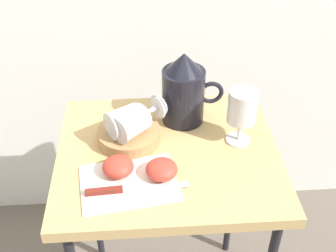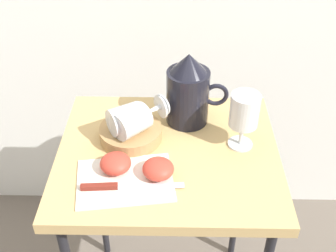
{
  "view_description": "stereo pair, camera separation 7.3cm",
  "coord_description": "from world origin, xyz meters",
  "px_view_note": "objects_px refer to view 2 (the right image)",
  "views": [
    {
      "loc": [
        -0.06,
        -0.83,
        1.42
      ],
      "look_at": [
        0.0,
        0.0,
        0.78
      ],
      "focal_mm": 45.96,
      "sensor_mm": 36.0,
      "label": 1
    },
    {
      "loc": [
        0.02,
        -0.83,
        1.42
      ],
      "look_at": [
        0.0,
        0.0,
        0.78
      ],
      "focal_mm": 45.96,
      "sensor_mm": 36.0,
      "label": 2
    }
  ],
  "objects_px": {
    "wine_glass_tipped_near": "(128,118)",
    "apple_half_right": "(158,169)",
    "wine_glass_tipped_far": "(133,120)",
    "table": "(168,171)",
    "knife": "(117,187)",
    "wine_glass_upright": "(244,113)",
    "basket_tray": "(131,133)",
    "apple_half_left": "(116,163)",
    "pitcher": "(188,95)"
  },
  "relations": [
    {
      "from": "knife",
      "to": "table",
      "type": "bearing_deg",
      "value": 50.07
    },
    {
      "from": "apple_half_right",
      "to": "wine_glass_tipped_far",
      "type": "bearing_deg",
      "value": 118.65
    },
    {
      "from": "table",
      "to": "wine_glass_tipped_near",
      "type": "xyz_separation_m",
      "value": [
        -0.1,
        0.04,
        0.14
      ]
    },
    {
      "from": "wine_glass_upright",
      "to": "apple_half_left",
      "type": "xyz_separation_m",
      "value": [
        -0.31,
        -0.1,
        -0.08
      ]
    },
    {
      "from": "basket_tray",
      "to": "wine_glass_tipped_near",
      "type": "relative_size",
      "value": 1.02
    },
    {
      "from": "pitcher",
      "to": "basket_tray",
      "type": "bearing_deg",
      "value": -150.64
    },
    {
      "from": "pitcher",
      "to": "wine_glass_upright",
      "type": "xyz_separation_m",
      "value": [
        0.14,
        -0.11,
        0.02
      ]
    },
    {
      "from": "wine_glass_tipped_near",
      "to": "wine_glass_tipped_far",
      "type": "xyz_separation_m",
      "value": [
        0.01,
        -0.01,
        0.0
      ]
    },
    {
      "from": "basket_tray",
      "to": "apple_half_left",
      "type": "bearing_deg",
      "value": -101.27
    },
    {
      "from": "wine_glass_upright",
      "to": "wine_glass_tipped_far",
      "type": "bearing_deg",
      "value": 179.23
    },
    {
      "from": "basket_tray",
      "to": "knife",
      "type": "distance_m",
      "value": 0.19
    },
    {
      "from": "apple_half_left",
      "to": "basket_tray",
      "type": "bearing_deg",
      "value": 78.73
    },
    {
      "from": "wine_glass_tipped_near",
      "to": "basket_tray",
      "type": "bearing_deg",
      "value": 60.66
    },
    {
      "from": "basket_tray",
      "to": "table",
      "type": "bearing_deg",
      "value": -26.39
    },
    {
      "from": "wine_glass_upright",
      "to": "wine_glass_tipped_near",
      "type": "height_order",
      "value": "wine_glass_upright"
    },
    {
      "from": "table",
      "to": "basket_tray",
      "type": "bearing_deg",
      "value": 153.61
    },
    {
      "from": "table",
      "to": "apple_half_left",
      "type": "height_order",
      "value": "apple_half_left"
    },
    {
      "from": "table",
      "to": "apple_half_right",
      "type": "xyz_separation_m",
      "value": [
        -0.02,
        -0.09,
        0.09
      ]
    },
    {
      "from": "table",
      "to": "basket_tray",
      "type": "xyz_separation_m",
      "value": [
        -0.1,
        0.05,
        0.09
      ]
    },
    {
      "from": "wine_glass_tipped_far",
      "to": "apple_half_right",
      "type": "height_order",
      "value": "wine_glass_tipped_far"
    },
    {
      "from": "wine_glass_upright",
      "to": "pitcher",
      "type": "bearing_deg",
      "value": 142.14
    },
    {
      "from": "wine_glass_tipped_far",
      "to": "knife",
      "type": "height_order",
      "value": "wine_glass_tipped_far"
    },
    {
      "from": "table",
      "to": "apple_half_left",
      "type": "distance_m",
      "value": 0.17
    },
    {
      "from": "basket_tray",
      "to": "pitcher",
      "type": "distance_m",
      "value": 0.18
    },
    {
      "from": "basket_tray",
      "to": "pitcher",
      "type": "relative_size",
      "value": 0.79
    },
    {
      "from": "apple_half_left",
      "to": "knife",
      "type": "height_order",
      "value": "apple_half_left"
    },
    {
      "from": "wine_glass_tipped_far",
      "to": "apple_half_right",
      "type": "bearing_deg",
      "value": -61.35
    },
    {
      "from": "table",
      "to": "knife",
      "type": "bearing_deg",
      "value": -129.93
    },
    {
      "from": "wine_glass_tipped_near",
      "to": "knife",
      "type": "distance_m",
      "value": 0.19
    },
    {
      "from": "basket_tray",
      "to": "wine_glass_tipped_far",
      "type": "distance_m",
      "value": 0.06
    },
    {
      "from": "wine_glass_upright",
      "to": "knife",
      "type": "height_order",
      "value": "wine_glass_upright"
    },
    {
      "from": "table",
      "to": "wine_glass_tipped_far",
      "type": "distance_m",
      "value": 0.17
    },
    {
      "from": "wine_glass_upright",
      "to": "wine_glass_tipped_near",
      "type": "xyz_separation_m",
      "value": [
        -0.29,
        0.01,
        -0.03
      ]
    },
    {
      "from": "wine_glass_tipped_near",
      "to": "apple_half_right",
      "type": "height_order",
      "value": "wine_glass_tipped_near"
    },
    {
      "from": "table",
      "to": "wine_glass_tipped_near",
      "type": "height_order",
      "value": "wine_glass_tipped_near"
    },
    {
      "from": "basket_tray",
      "to": "knife",
      "type": "relative_size",
      "value": 0.68
    },
    {
      "from": "wine_glass_tipped_near",
      "to": "knife",
      "type": "height_order",
      "value": "wine_glass_tipped_near"
    },
    {
      "from": "pitcher",
      "to": "apple_half_left",
      "type": "xyz_separation_m",
      "value": [
        -0.18,
        -0.21,
        -0.06
      ]
    },
    {
      "from": "knife",
      "to": "apple_half_left",
      "type": "bearing_deg",
      "value": 98.39
    },
    {
      "from": "wine_glass_upright",
      "to": "apple_half_right",
      "type": "height_order",
      "value": "wine_glass_upright"
    },
    {
      "from": "pitcher",
      "to": "wine_glass_tipped_near",
      "type": "height_order",
      "value": "pitcher"
    },
    {
      "from": "pitcher",
      "to": "apple_half_right",
      "type": "relative_size",
      "value": 2.74
    },
    {
      "from": "pitcher",
      "to": "wine_glass_upright",
      "type": "relative_size",
      "value": 1.35
    },
    {
      "from": "pitcher",
      "to": "apple_half_left",
      "type": "distance_m",
      "value": 0.28
    },
    {
      "from": "apple_half_left",
      "to": "knife",
      "type": "distance_m",
      "value": 0.06
    },
    {
      "from": "basket_tray",
      "to": "apple_half_left",
      "type": "xyz_separation_m",
      "value": [
        -0.02,
        -0.13,
        0.01
      ]
    },
    {
      "from": "apple_half_left",
      "to": "knife",
      "type": "xyz_separation_m",
      "value": [
        0.01,
        -0.06,
        -0.02
      ]
    },
    {
      "from": "wine_glass_tipped_far",
      "to": "basket_tray",
      "type": "bearing_deg",
      "value": 117.54
    },
    {
      "from": "wine_glass_tipped_far",
      "to": "knife",
      "type": "distance_m",
      "value": 0.18
    },
    {
      "from": "table",
      "to": "apple_half_right",
      "type": "relative_size",
      "value": 9.35
    }
  ]
}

